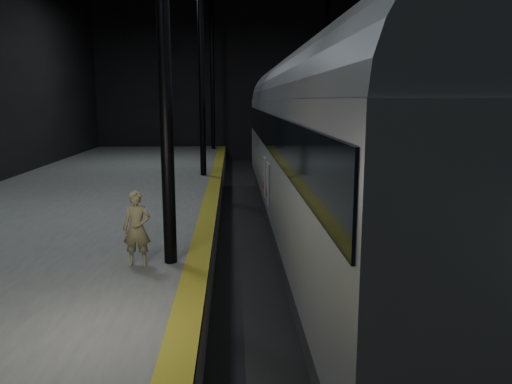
{
  "coord_description": "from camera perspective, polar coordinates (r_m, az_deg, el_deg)",
  "views": [
    {
      "loc": [
        -2.51,
        -13.89,
        4.29
      ],
      "look_at": [
        -1.93,
        -1.57,
        2.0
      ],
      "focal_mm": 35.0,
      "sensor_mm": 36.0,
      "label": 1
    }
  ],
  "objects": [
    {
      "name": "train",
      "position": [
        14.5,
        7.32,
        5.99
      ],
      "size": [
        3.18,
        21.24,
        5.68
      ],
      "color": "#97999E",
      "rests_on": "ground"
    },
    {
      "name": "tactile_strip",
      "position": [
        14.29,
        -5.6,
        -2.82
      ],
      "size": [
        0.5,
        43.8,
        0.01
      ],
      "primitive_type": "cube",
      "color": "olive",
      "rests_on": "platform_left"
    },
    {
      "name": "platform_left",
      "position": [
        15.24,
        -21.79,
        -4.65
      ],
      "size": [
        9.0,
        43.8,
        1.0
      ],
      "primitive_type": "cube",
      "color": "#52524F",
      "rests_on": "ground"
    },
    {
      "name": "ground",
      "position": [
        14.76,
        7.26,
        -6.47
      ],
      "size": [
        44.0,
        44.0,
        0.0
      ],
      "primitive_type": "plane",
      "color": "black",
      "rests_on": "ground"
    },
    {
      "name": "track",
      "position": [
        14.74,
        7.27,
        -6.22
      ],
      "size": [
        2.4,
        43.0,
        0.24
      ],
      "color": "#3F3328",
      "rests_on": "ground"
    },
    {
      "name": "woman",
      "position": [
        10.22,
        -13.45,
        -4.1
      ],
      "size": [
        0.56,
        0.38,
        1.52
      ],
      "primitive_type": "imported",
      "rotation": [
        0.0,
        0.0,
        -0.02
      ],
      "color": "#8C8256",
      "rests_on": "platform_left"
    }
  ]
}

